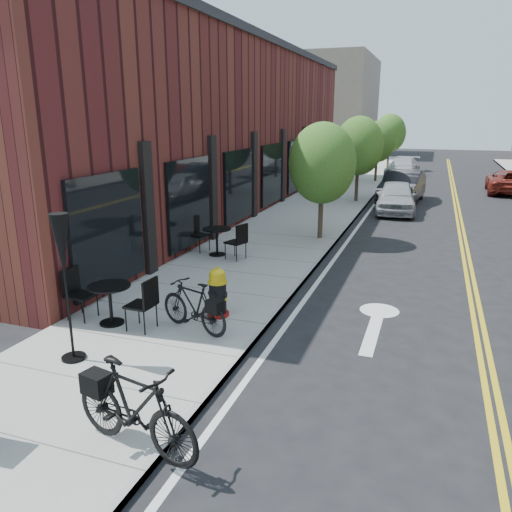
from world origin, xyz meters
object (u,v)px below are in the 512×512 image
at_px(bicycle_left, 194,306).
at_px(bistro_set_c, 217,238).
at_px(bicycle_right, 135,408).
at_px(fire_hydrant, 218,293).
at_px(parked_car_c, 403,168).
at_px(bistro_set_b, 110,299).
at_px(parked_car_far, 508,182).
at_px(patio_umbrella, 63,257).
at_px(parked_car_b, 402,187).
at_px(parked_car_a, 396,197).

height_order(bicycle_left, bistro_set_c, bistro_set_c).
bearing_deg(bicycle_right, fire_hydrant, 22.74).
height_order(bistro_set_c, parked_car_c, parked_car_c).
distance_m(fire_hydrant, parked_car_c, 26.92).
bearing_deg(bistro_set_b, bicycle_right, -47.88).
bearing_deg(bicycle_left, parked_car_far, 179.36).
bearing_deg(patio_umbrella, parked_car_b, 77.73).
bearing_deg(parked_car_a, bicycle_left, -104.31).
bearing_deg(fire_hydrant, bicycle_left, -96.05).
distance_m(bicycle_right, bistro_set_b, 4.15).
bearing_deg(bistro_set_c, parked_car_far, 79.11).
height_order(bistro_set_b, bistro_set_c, bistro_set_c).
relative_size(bistro_set_c, patio_umbrella, 0.79).
bearing_deg(bicycle_right, parked_car_far, -3.04).
relative_size(bistro_set_b, parked_car_c, 0.42).
bearing_deg(parked_car_c, fire_hydrant, -88.49).
relative_size(patio_umbrella, parked_car_far, 0.56).
relative_size(parked_car_a, parked_car_c, 0.88).
bearing_deg(bistro_set_c, parked_car_a, 83.36).
distance_m(bistro_set_b, parked_car_a, 15.29).
relative_size(bicycle_right, bistro_set_c, 0.99).
height_order(fire_hydrant, parked_car_far, parked_car_far).
relative_size(bistro_set_c, parked_car_far, 0.44).
distance_m(fire_hydrant, patio_umbrella, 3.28).
relative_size(bicycle_left, parked_car_a, 0.42).
bearing_deg(parked_car_b, patio_umbrella, -96.46).
relative_size(parked_car_c, parked_car_far, 1.01).
xyz_separation_m(bicycle_left, parked_car_a, (2.63, 14.41, 0.06)).
relative_size(bicycle_right, bistro_set_b, 1.01).
bearing_deg(fire_hydrant, bistro_set_c, 117.01).
xyz_separation_m(fire_hydrant, bistro_set_b, (-1.83, -1.09, 0.03)).
distance_m(patio_umbrella, parked_car_far, 25.77).
bearing_deg(patio_umbrella, bicycle_left, 50.84).
distance_m(bistro_set_c, parked_car_b, 12.90).
bearing_deg(parked_car_b, parked_car_c, 99.41).
distance_m(fire_hydrant, parked_car_far, 22.78).
distance_m(bicycle_left, parked_car_c, 27.77).
height_order(patio_umbrella, parked_car_c, patio_umbrella).
height_order(patio_umbrella, parked_car_a, patio_umbrella).
height_order(patio_umbrella, parked_car_b, patio_umbrella).
bearing_deg(parked_car_a, bistro_set_b, -110.39).
height_order(bistro_set_b, patio_umbrella, patio_umbrella).
distance_m(bicycle_right, parked_car_a, 17.95).
bearing_deg(fire_hydrant, bistro_set_b, -146.14).
relative_size(bicycle_right, parked_car_far, 0.43).
bearing_deg(fire_hydrant, parked_car_c, 88.89).
bearing_deg(parked_car_b, parked_car_far, 49.85).
relative_size(patio_umbrella, parked_car_a, 0.63).
xyz_separation_m(bicycle_right, bistro_set_c, (-2.70, 8.54, -0.06)).
bearing_deg(patio_umbrella, fire_hydrant, 58.97).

